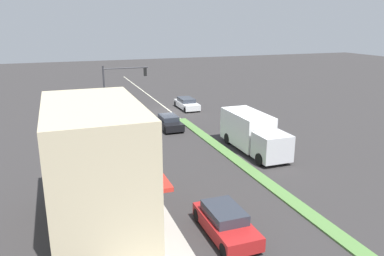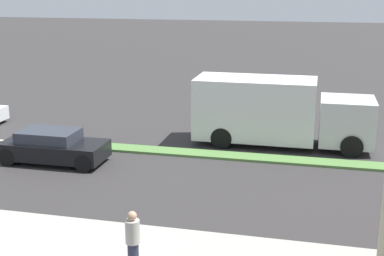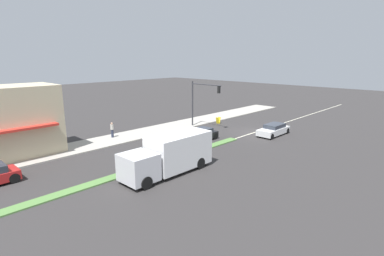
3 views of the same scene
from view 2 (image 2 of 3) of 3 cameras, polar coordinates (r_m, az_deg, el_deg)
The scene contains 4 objects.
ground_plane at distance 21.42m, azimuth 15.93°, elevation -3.86°, with size 160.00×160.00×0.00m, color #333030.
pedestrian at distance 12.70m, azimuth -6.32°, elevation -12.05°, with size 0.34×0.34×1.65m.
delivery_truck at distance 23.16m, azimuth 8.93°, elevation 1.75°, with size 2.44×7.50×2.87m.
suv_black at distance 21.48m, azimuth -14.57°, elevation -1.95°, with size 1.78×4.04×1.28m.
Camera 2 is at (20.28, 16.78, 6.79)m, focal length 50.00 mm.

